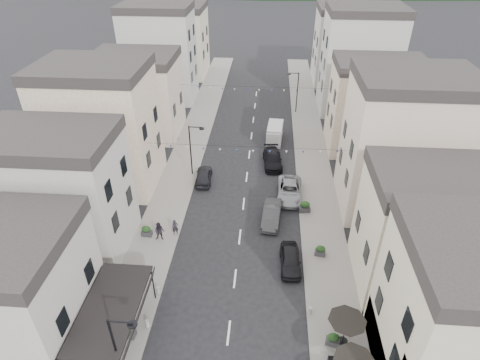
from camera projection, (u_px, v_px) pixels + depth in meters
The scene contains 25 objects.
sidewalk_left at pixel (190, 148), 49.94m from camera, with size 4.00×76.00×0.12m, color slate.
sidewalk_right at pixel (311, 152), 48.98m from camera, with size 4.00×76.00×0.12m, color slate.
bistro_building at pixel (480, 325), 22.51m from camera, with size 10.00×8.00×10.00m, color beige.
boutique_awning at pixel (114, 308), 25.77m from camera, with size 3.77×7.50×3.28m.
buildings_row_left at pixel (141, 83), 51.84m from camera, with size 10.20×54.16×14.00m.
buildings_row_right at pixel (371, 91), 48.91m from camera, with size 10.20×54.16×14.50m.
streetlamp_left_near at pixel (119, 346), 22.86m from camera, with size 1.70×0.56×6.00m.
streetlamp_left_far at pixel (193, 146), 42.83m from camera, with size 1.70×0.56×6.00m.
streetlamp_right_far at pixel (296, 88), 57.07m from camera, with size 1.70×0.56×6.00m.
bollards at pixel (228, 335), 27.20m from camera, with size 11.66×10.26×0.60m.
bunting_near at pixel (245, 150), 38.06m from camera, with size 19.00×0.28×0.62m.
bunting_far at pixel (253, 89), 51.37m from camera, with size 19.00×0.28×0.62m.
parked_car_a at pixel (290, 260), 32.79m from camera, with size 1.64×4.08×1.39m, color black.
parked_car_b at pixel (271, 214), 37.69m from camera, with size 1.59×4.55×1.50m, color #303033.
parked_car_c at pixel (290, 190), 41.00m from camera, with size 2.45×5.32×1.48m, color gray.
parked_car_d at pixel (272, 159), 46.32m from camera, with size 2.03×5.00×1.45m, color black.
parked_car_e at pixel (204, 176), 43.42m from camera, with size 1.67×4.16×1.42m, color black.
delivery_van at pixel (275, 133), 51.17m from camera, with size 2.19×4.79×2.24m.
pedestrian_a at pixel (175, 227), 35.90m from camera, with size 0.57×0.37×1.56m, color black.
pedestrian_b at pixel (160, 231), 35.22m from camera, with size 0.89×0.70×1.84m, color black.
planter_la at pixel (127, 330), 27.18m from camera, with size 1.12×0.68×1.21m.
planter_lb at pixel (146, 231), 35.89m from camera, with size 0.96×0.56×1.05m.
planter_ra at pixel (333, 339), 26.70m from camera, with size 1.02×0.72×1.04m.
planter_rb at pixel (320, 251), 33.82m from camera, with size 0.96×0.62×1.00m.
planter_rc at pixel (305, 207), 38.78m from camera, with size 1.14×0.75×1.19m.
Camera 1 is at (2.12, -11.29, 24.21)m, focal length 30.00 mm.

